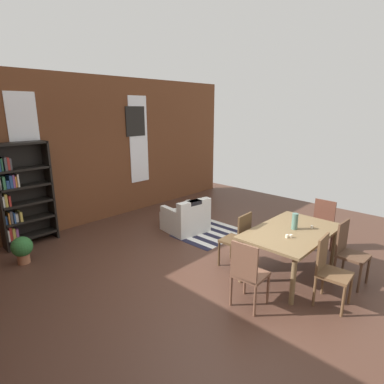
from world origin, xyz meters
name	(u,v)px	position (x,y,z in m)	size (l,w,h in m)	color
ground_plane	(215,275)	(0.00, 0.00, 0.00)	(9.96, 9.96, 0.00)	#482D22
back_wall_brick	(89,151)	(0.00, 3.72, 1.65)	(8.66, 0.12, 3.31)	brown
window_pane_0	(26,150)	(-1.34, 3.65, 1.82)	(0.55, 0.02, 2.15)	white
window_pane_1	(139,140)	(1.34, 3.65, 1.82)	(0.55, 0.02, 2.15)	white
dining_table	(292,235)	(0.85, -0.82, 0.66)	(1.68, 1.03, 0.75)	brown
vase_on_table	(295,221)	(0.93, -0.82, 0.87)	(0.09, 0.09, 0.26)	#4C7266
tealight_candle_0	(291,236)	(0.57, -0.94, 0.77)	(0.04, 0.04, 0.05)	silver
tealight_candle_1	(312,227)	(1.16, -1.01, 0.77)	(0.04, 0.04, 0.04)	silver
tealight_candle_2	(287,236)	(0.53, -0.90, 0.77)	(0.04, 0.04, 0.05)	silver
dining_chair_head_right	(321,224)	(2.07, -0.82, 0.51)	(0.41, 0.41, 0.95)	#532E22
dining_chair_head_left	(248,272)	(-0.36, -0.83, 0.51)	(0.42, 0.42, 0.95)	brown
dining_chair_near_left	(329,269)	(0.47, -1.56, 0.51)	(0.43, 0.43, 0.95)	brown
dining_chair_near_right	(348,251)	(1.23, -1.56, 0.51)	(0.42, 0.42, 0.95)	#4F3625
dining_chair_far_left	(238,238)	(0.48, -0.08, 0.51)	(0.42, 0.42, 0.95)	#4D3721
bookshelf_tall	(21,195)	(-1.61, 3.46, 1.01)	(0.96, 0.32, 1.99)	black
armchair_white	(186,219)	(1.02, 1.66, 0.28)	(0.91, 0.91, 0.75)	silver
potted_plant_by_shelf	(22,248)	(-1.96, 2.66, 0.27)	(0.35, 0.35, 0.48)	#9E6042
striped_rug	(210,233)	(1.26, 1.19, 0.00)	(1.39, 1.07, 0.01)	#1E1E33
framed_picture	(135,121)	(1.26, 3.64, 2.28)	(0.56, 0.03, 0.72)	black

